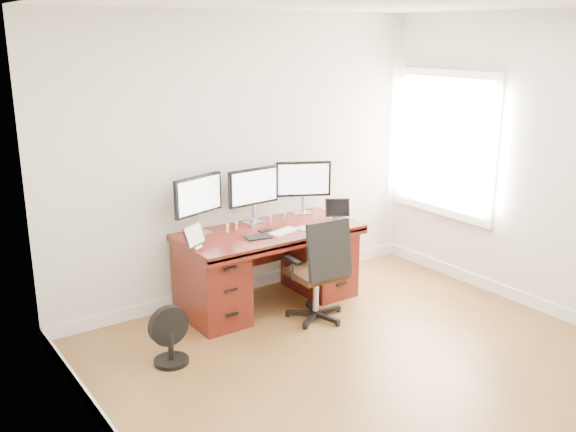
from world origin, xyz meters
TOP-DOWN VIEW (x-y plane):
  - ground at (0.00, 0.00)m, footprint 4.50×4.50m
  - back_wall at (0.00, 2.25)m, footprint 4.00×0.10m
  - right_wall at (2.00, 0.11)m, footprint 0.10×4.50m
  - desk at (0.00, 1.83)m, footprint 1.70×0.80m
  - office_chair at (0.17, 1.27)m, footprint 0.56×0.55m
  - floor_fan at (-1.26, 1.30)m, footprint 0.32×0.28m
  - monitor_left at (-0.58, 2.07)m, footprint 0.54×0.20m
  - monitor_center at (0.00, 2.07)m, footprint 0.55×0.15m
  - monitor_right at (0.58, 2.07)m, footprint 0.50×0.29m
  - tablet_left at (-0.79, 1.75)m, footprint 0.24×0.18m
  - tablet_right at (0.77, 1.75)m, footprint 0.24×0.18m
  - keyboard at (0.05, 1.65)m, footprint 0.32×0.20m
  - trackpad at (0.28, 1.64)m, footprint 0.13×0.13m
  - drawing_tablet at (-0.21, 1.65)m, footprint 0.25×0.19m
  - phone at (-0.06, 1.79)m, footprint 0.13×0.07m
  - figurine_yellow at (-0.36, 1.95)m, footprint 0.03×0.03m
  - figurine_orange at (-0.26, 1.95)m, footprint 0.03×0.03m
  - figurine_blue at (-0.09, 1.95)m, footprint 0.03×0.03m
  - figurine_pink at (0.11, 1.95)m, footprint 0.03×0.03m
  - figurine_brown at (0.26, 1.95)m, footprint 0.03×0.03m
  - figurine_purple at (0.38, 1.95)m, footprint 0.03×0.03m

SIDE VIEW (x-z plane):
  - ground at x=0.00m, z-range 0.00..0.00m
  - floor_fan at x=-1.26m, z-range -0.01..0.47m
  - office_chair at x=0.17m, z-range -0.16..0.80m
  - desk at x=0.00m, z-range 0.03..0.78m
  - trackpad at x=0.28m, z-range 0.75..0.76m
  - drawing_tablet at x=-0.21m, z-range 0.75..0.76m
  - phone at x=-0.06m, z-range 0.75..0.76m
  - keyboard at x=0.05m, z-range 0.75..0.76m
  - figurine_yellow at x=-0.36m, z-range 0.75..0.84m
  - figurine_orange at x=-0.26m, z-range 0.75..0.84m
  - figurine_blue at x=-0.09m, z-range 0.75..0.84m
  - figurine_pink at x=0.11m, z-range 0.75..0.84m
  - figurine_brown at x=0.26m, z-range 0.75..0.84m
  - figurine_purple at x=0.38m, z-range 0.75..0.84m
  - tablet_left at x=-0.79m, z-range 0.74..0.93m
  - tablet_right at x=0.77m, z-range 0.74..0.93m
  - monitor_left at x=-0.58m, z-range 0.82..1.35m
  - monitor_center at x=0.00m, z-range 0.82..1.35m
  - monitor_right at x=0.58m, z-range 0.82..1.35m
  - back_wall at x=0.00m, z-range 0.00..2.70m
  - right_wall at x=2.00m, z-range 0.00..2.70m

